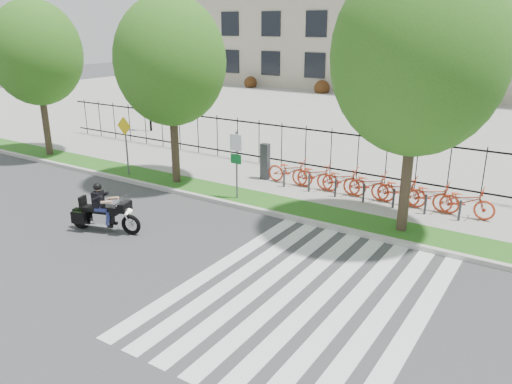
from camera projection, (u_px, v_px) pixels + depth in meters
The scene contains 15 objects.
ground at pixel (159, 248), 14.67m from camera, with size 120.00×120.00×0.00m, color #3A3B3D.
curb at pixel (239, 206), 17.91m from camera, with size 60.00×0.20×0.15m, color #AEABA3.
grass_verge at pixel (252, 199), 18.58m from camera, with size 60.00×1.50×0.15m, color #164E13.
sidewalk at pixel (285, 182), 20.57m from camera, with size 60.00×3.50×0.15m, color gray.
plaza at pixel (411, 119), 34.54m from camera, with size 80.00×34.00×0.10m, color gray.
crosswalk_stripes at pixel (305, 294), 12.18m from camera, with size 5.70×8.00×0.01m, color silver, non-canonical shape.
iron_fence at pixel (306, 148), 21.62m from camera, with size 30.00×0.06×2.00m, color black, non-canonical shape.
lamp_post_left at pixel (148, 79), 29.38m from camera, with size 1.06×0.70×4.25m.
street_tree_0 at pixel (36, 53), 23.21m from camera, with size 4.21×4.21×7.26m.
street_tree_1 at pixel (170, 61), 18.94m from camera, with size 4.28×4.28×7.25m.
street_tree_2 at pixel (419, 56), 13.98m from camera, with size 4.97×4.97×8.14m.
bike_share_station at pixel (368, 184), 18.31m from camera, with size 8.98×0.89×1.50m.
sign_pole_regulatory at pixel (236, 156), 17.97m from camera, with size 0.50×0.09×2.50m.
sign_pole_warning at pixel (125, 138), 20.91m from camera, with size 0.78×0.09×2.49m.
motorcycle_rider at pixel (104, 212), 15.71m from camera, with size 2.43×1.13×1.93m.
Camera 1 is at (9.66, -9.67, 6.26)m, focal length 35.00 mm.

